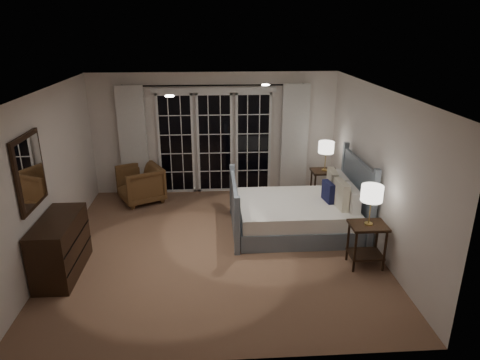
{
  "coord_description": "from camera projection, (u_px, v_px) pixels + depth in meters",
  "views": [
    {
      "loc": [
        -0.04,
        -6.14,
        3.39
      ],
      "look_at": [
        0.38,
        0.24,
        1.05
      ],
      "focal_mm": 32.0,
      "sensor_mm": 36.0,
      "label": 1
    }
  ],
  "objects": [
    {
      "name": "downlight_b",
      "position": [
        170.0,
        96.0,
        5.65
      ],
      "size": [
        0.12,
        0.12,
        0.01
      ],
      "primitive_type": "cylinder",
      "color": "white",
      "rests_on": "ceiling"
    },
    {
      "name": "french_doors",
      "position": [
        215.0,
        142.0,
        8.85
      ],
      "size": [
        2.5,
        0.04,
        2.2
      ],
      "color": "black",
      "rests_on": "wall_back"
    },
    {
      "name": "mirror",
      "position": [
        30.0,
        172.0,
        5.64
      ],
      "size": [
        0.05,
        0.85,
        1.0
      ],
      "color": "#312010",
      "rests_on": "wall_left"
    },
    {
      "name": "wall_front",
      "position": [
        220.0,
        258.0,
        4.14
      ],
      "size": [
        5.0,
        0.02,
        2.5
      ],
      "primitive_type": "cube",
      "color": "white",
      "rests_on": "floor"
    },
    {
      "name": "armchair",
      "position": [
        141.0,
        184.0,
        8.56
      ],
      "size": [
        1.07,
        1.06,
        0.73
      ],
      "primitive_type": "imported",
      "rotation": [
        0.0,
        0.0,
        -1.1
      ],
      "color": "brown",
      "rests_on": "floor"
    },
    {
      "name": "curtain_right",
      "position": [
        294.0,
        139.0,
        8.85
      ],
      "size": [
        0.55,
        0.1,
        2.25
      ],
      "primitive_type": "cube",
      "color": "silver",
      "rests_on": "curtain_rod"
    },
    {
      "name": "nightstand_left",
      "position": [
        367.0,
        238.0,
        6.23
      ],
      "size": [
        0.52,
        0.42,
        0.67
      ],
      "color": "#312010",
      "rests_on": "floor"
    },
    {
      "name": "downlight_a",
      "position": [
        265.0,
        85.0,
        6.67
      ],
      "size": [
        0.12,
        0.12,
        0.01
      ],
      "primitive_type": "cylinder",
      "color": "white",
      "rests_on": "ceiling"
    },
    {
      "name": "wall_right",
      "position": [
        377.0,
        170.0,
        6.64
      ],
      "size": [
        0.02,
        5.0,
        2.5
      ],
      "primitive_type": "cube",
      "color": "white",
      "rests_on": "floor"
    },
    {
      "name": "wall_left",
      "position": [
        48.0,
        177.0,
        6.33
      ],
      "size": [
        0.02,
        5.0,
        2.5
      ],
      "primitive_type": "cube",
      "color": "white",
      "rests_on": "floor"
    },
    {
      "name": "nightstand_right",
      "position": [
        324.0,
        181.0,
        8.53
      ],
      "size": [
        0.51,
        0.41,
        0.66
      ],
      "color": "#312010",
      "rests_on": "floor"
    },
    {
      "name": "lamp_left",
      "position": [
        372.0,
        194.0,
        5.99
      ],
      "size": [
        0.31,
        0.31,
        0.59
      ],
      "color": "tan",
      "rests_on": "nightstand_left"
    },
    {
      "name": "dresser",
      "position": [
        60.0,
        247.0,
        6.04
      ],
      "size": [
        0.51,
        1.19,
        0.85
      ],
      "color": "#312010",
      "rests_on": "floor"
    },
    {
      "name": "floor",
      "position": [
        218.0,
        246.0,
        6.92
      ],
      "size": [
        5.0,
        5.0,
        0.0
      ],
      "primitive_type": "plane",
      "color": "#836247",
      "rests_on": "ground"
    },
    {
      "name": "wall_back",
      "position": [
        215.0,
        134.0,
        8.83
      ],
      "size": [
        5.0,
        0.02,
        2.5
      ],
      "primitive_type": "cube",
      "color": "white",
      "rests_on": "floor"
    },
    {
      "name": "curtain_left",
      "position": [
        133.0,
        141.0,
        8.65
      ],
      "size": [
        0.55,
        0.1,
        2.25
      ],
      "primitive_type": "cube",
      "color": "silver",
      "rests_on": "curtain_rod"
    },
    {
      "name": "bed",
      "position": [
        299.0,
        213.0,
        7.37
      ],
      "size": [
        2.16,
        1.55,
        1.26
      ],
      "color": "slate",
      "rests_on": "floor"
    },
    {
      "name": "ceiling",
      "position": [
        215.0,
        90.0,
        6.06
      ],
      "size": [
        5.0,
        5.0,
        0.0
      ],
      "primitive_type": "plane",
      "rotation": [
        3.14,
        0.0,
        0.0
      ],
      "color": "white",
      "rests_on": "wall_back"
    },
    {
      "name": "curtain_rod",
      "position": [
        214.0,
        85.0,
        8.39
      ],
      "size": [
        3.5,
        0.03,
        0.03
      ],
      "primitive_type": "cylinder",
      "rotation": [
        0.0,
        1.57,
        0.0
      ],
      "color": "black",
      "rests_on": "wall_back"
    },
    {
      "name": "lamp_right",
      "position": [
        326.0,
        148.0,
        8.29
      ],
      "size": [
        0.3,
        0.3,
        0.58
      ],
      "color": "tan",
      "rests_on": "nightstand_right"
    }
  ]
}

